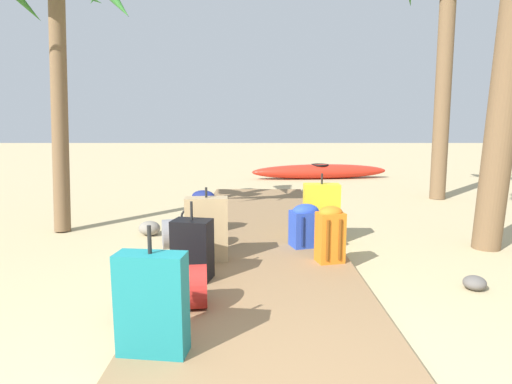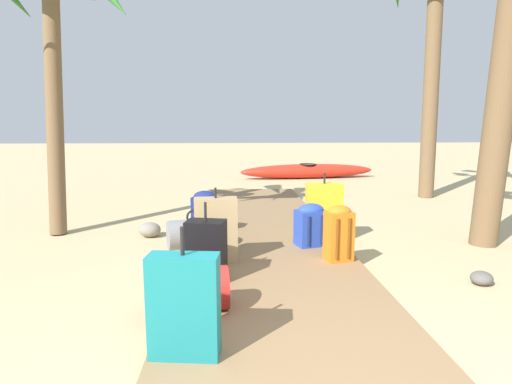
{
  "view_description": "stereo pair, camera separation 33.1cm",
  "coord_description": "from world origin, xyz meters",
  "px_view_note": "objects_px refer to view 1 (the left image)",
  "views": [
    {
      "loc": [
        -0.05,
        -1.54,
        1.45
      ],
      "look_at": [
        -0.06,
        4.06,
        0.55
      ],
      "focal_mm": 29.29,
      "sensor_mm": 36.0,
      "label": 1
    },
    {
      "loc": [
        -0.39,
        -1.54,
        1.45
      ],
      "look_at": [
        -0.06,
        4.06,
        0.55
      ],
      "focal_mm": 29.29,
      "sensor_mm": 36.0,
      "label": 2
    }
  ],
  "objects_px": {
    "duffel_bag_grey": "(189,233)",
    "suitcase_black": "(193,250)",
    "backpack_navy": "(204,210)",
    "kayak": "(321,171)",
    "palm_tree_far_right": "(447,7)",
    "suitcase_tan": "(208,229)",
    "suitcase_yellow": "(322,210)",
    "backpack_blue": "(306,224)",
    "backpack_orange": "(331,233)",
    "duffel_bag_red": "(169,287)",
    "suitcase_teal": "(153,304)"
  },
  "relations": [
    {
      "from": "suitcase_black",
      "to": "suitcase_teal",
      "type": "xyz_separation_m",
      "value": [
        -0.05,
        -1.24,
        0.04
      ]
    },
    {
      "from": "suitcase_black",
      "to": "palm_tree_far_right",
      "type": "distance_m",
      "value": 7.05
    },
    {
      "from": "duffel_bag_grey",
      "to": "kayak",
      "type": "xyz_separation_m",
      "value": [
        2.52,
        6.76,
        -0.05
      ]
    },
    {
      "from": "duffel_bag_grey",
      "to": "duffel_bag_red",
      "type": "relative_size",
      "value": 1.05
    },
    {
      "from": "suitcase_teal",
      "to": "duffel_bag_grey",
      "type": "bearing_deg",
      "value": 93.72
    },
    {
      "from": "suitcase_black",
      "to": "backpack_blue",
      "type": "relative_size",
      "value": 1.45
    },
    {
      "from": "backpack_orange",
      "to": "duffel_bag_grey",
      "type": "distance_m",
      "value": 1.61
    },
    {
      "from": "backpack_orange",
      "to": "suitcase_yellow",
      "type": "bearing_deg",
      "value": 86.49
    },
    {
      "from": "suitcase_black",
      "to": "backpack_navy",
      "type": "xyz_separation_m",
      "value": [
        -0.11,
        1.7,
        0.01
      ]
    },
    {
      "from": "duffel_bag_grey",
      "to": "suitcase_black",
      "type": "bearing_deg",
      "value": -78.73
    },
    {
      "from": "suitcase_yellow",
      "to": "kayak",
      "type": "height_order",
      "value": "suitcase_yellow"
    },
    {
      "from": "suitcase_yellow",
      "to": "duffel_bag_grey",
      "type": "distance_m",
      "value": 1.65
    },
    {
      "from": "duffel_bag_grey",
      "to": "duffel_bag_red",
      "type": "xyz_separation_m",
      "value": [
        0.11,
        -1.62,
        -0.0
      ]
    },
    {
      "from": "suitcase_black",
      "to": "duffel_bag_grey",
      "type": "bearing_deg",
      "value": 101.27
    },
    {
      "from": "suitcase_yellow",
      "to": "backpack_blue",
      "type": "bearing_deg",
      "value": -119.29
    },
    {
      "from": "suitcase_black",
      "to": "backpack_blue",
      "type": "height_order",
      "value": "suitcase_black"
    },
    {
      "from": "backpack_blue",
      "to": "kayak",
      "type": "xyz_separation_m",
      "value": [
        1.19,
        6.73,
        -0.14
      ]
    },
    {
      "from": "suitcase_tan",
      "to": "palm_tree_far_right",
      "type": "height_order",
      "value": "palm_tree_far_right"
    },
    {
      "from": "backpack_orange",
      "to": "suitcase_tan",
      "type": "distance_m",
      "value": 1.25
    },
    {
      "from": "suitcase_black",
      "to": "suitcase_tan",
      "type": "height_order",
      "value": "suitcase_tan"
    },
    {
      "from": "duffel_bag_grey",
      "to": "suitcase_teal",
      "type": "bearing_deg",
      "value": -86.28
    },
    {
      "from": "suitcase_teal",
      "to": "suitcase_tan",
      "type": "height_order",
      "value": "suitcase_teal"
    },
    {
      "from": "suitcase_tan",
      "to": "kayak",
      "type": "xyz_separation_m",
      "value": [
        2.25,
        7.24,
        -0.21
      ]
    },
    {
      "from": "backpack_navy",
      "to": "palm_tree_far_right",
      "type": "bearing_deg",
      "value": 34.95
    },
    {
      "from": "suitcase_yellow",
      "to": "backpack_blue",
      "type": "distance_m",
      "value": 0.5
    },
    {
      "from": "suitcase_tan",
      "to": "suitcase_black",
      "type": "bearing_deg",
      "value": -97.48
    },
    {
      "from": "duffel_bag_red",
      "to": "kayak",
      "type": "bearing_deg",
      "value": 73.98
    },
    {
      "from": "suitcase_teal",
      "to": "kayak",
      "type": "relative_size",
      "value": 0.21
    },
    {
      "from": "backpack_orange",
      "to": "suitcase_black",
      "type": "bearing_deg",
      "value": -160.17
    },
    {
      "from": "backpack_orange",
      "to": "kayak",
      "type": "bearing_deg",
      "value": 82.17
    },
    {
      "from": "duffel_bag_red",
      "to": "suitcase_black",
      "type": "bearing_deg",
      "value": 81.71
    },
    {
      "from": "duffel_bag_red",
      "to": "backpack_navy",
      "type": "distance_m",
      "value": 2.32
    },
    {
      "from": "suitcase_yellow",
      "to": "backpack_navy",
      "type": "bearing_deg",
      "value": 170.96
    },
    {
      "from": "palm_tree_far_right",
      "to": "suitcase_tan",
      "type": "bearing_deg",
      "value": -134.46
    },
    {
      "from": "backpack_navy",
      "to": "palm_tree_far_right",
      "type": "relative_size",
      "value": 0.11
    },
    {
      "from": "duffel_bag_red",
      "to": "backpack_navy",
      "type": "height_order",
      "value": "backpack_navy"
    },
    {
      "from": "backpack_blue",
      "to": "suitcase_tan",
      "type": "bearing_deg",
      "value": -154.56
    },
    {
      "from": "duffel_bag_grey",
      "to": "suitcase_tan",
      "type": "height_order",
      "value": "suitcase_tan"
    },
    {
      "from": "suitcase_teal",
      "to": "backpack_blue",
      "type": "height_order",
      "value": "suitcase_teal"
    },
    {
      "from": "backpack_navy",
      "to": "suitcase_black",
      "type": "bearing_deg",
      "value": -86.25
    },
    {
      "from": "duffel_bag_red",
      "to": "suitcase_yellow",
      "type": "bearing_deg",
      "value": 54.88
    },
    {
      "from": "suitcase_teal",
      "to": "palm_tree_far_right",
      "type": "bearing_deg",
      "value": 54.64
    },
    {
      "from": "suitcase_black",
      "to": "backpack_navy",
      "type": "relative_size",
      "value": 1.31
    },
    {
      "from": "suitcase_black",
      "to": "duffel_bag_grey",
      "type": "distance_m",
      "value": 1.03
    },
    {
      "from": "suitcase_black",
      "to": "suitcase_tan",
      "type": "relative_size",
      "value": 0.94
    },
    {
      "from": "backpack_orange",
      "to": "backpack_navy",
      "type": "bearing_deg",
      "value": 139.32
    },
    {
      "from": "backpack_orange",
      "to": "kayak",
      "type": "relative_size",
      "value": 0.15
    },
    {
      "from": "duffel_bag_grey",
      "to": "backpack_navy",
      "type": "relative_size",
      "value": 1.19
    },
    {
      "from": "kayak",
      "to": "palm_tree_far_right",
      "type": "bearing_deg",
      "value": -59.49
    },
    {
      "from": "palm_tree_far_right",
      "to": "suitcase_black",
      "type": "bearing_deg",
      "value": -131.55
    }
  ]
}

